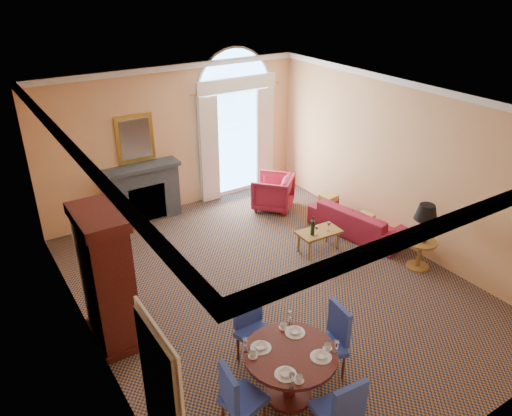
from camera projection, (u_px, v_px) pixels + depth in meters
ground at (271, 285)px, 8.70m from camera, size 7.50×7.50×0.00m
room_envelope at (249, 138)px, 8.08m from camera, size 6.04×7.52×3.45m
armoire at (107, 280)px, 7.08m from camera, size 0.60×1.07×2.10m
dining_table at (290, 364)px, 6.23m from camera, size 1.18×1.18×0.94m
dining_chair_north at (252, 323)px, 6.92m from camera, size 0.56×0.56×1.01m
dining_chair_south at (341, 409)px, 5.59m from camera, size 0.52×0.52×1.01m
dining_chair_east at (333, 336)px, 6.68m from camera, size 0.57×0.57×1.01m
dining_chair_west at (237, 396)px, 5.75m from camera, size 0.54×0.54×1.01m
sofa at (358, 220)px, 10.24m from camera, size 1.20×2.18×0.60m
armchair at (273, 192)px, 11.28m from camera, size 1.19×1.19×0.78m
coffee_table at (319, 232)px, 9.57m from camera, size 0.86×0.50×0.81m
side_table at (424, 228)px, 8.86m from camera, size 0.56×0.56×1.25m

